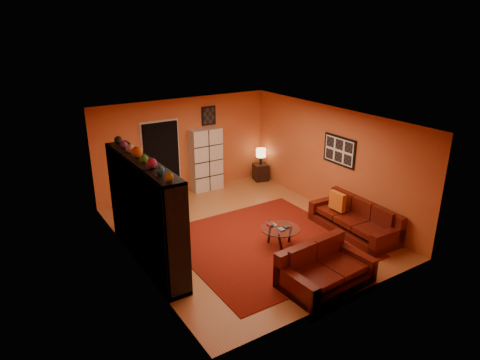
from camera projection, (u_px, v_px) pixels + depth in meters
floor at (245, 232)px, 9.67m from camera, size 6.00×6.00×0.00m
ceiling at (245, 119)px, 8.76m from camera, size 6.00×6.00×0.00m
wall_back at (185, 146)px, 11.59m from camera, size 6.00×0.00×6.00m
wall_front at (347, 233)px, 6.85m from camera, size 6.00×0.00×6.00m
wall_left at (133, 203)px, 7.96m from camera, size 0.00×6.00×6.00m
wall_right at (330, 159)px, 10.47m from camera, size 0.00×6.00×6.00m
rug at (266, 243)px, 9.17m from camera, size 3.60×3.60×0.01m
doorway at (162, 160)px, 11.31m from camera, size 0.95×0.10×2.04m
wall_art_right at (339, 151)px, 10.12m from camera, size 0.03×1.00×0.70m
wall_art_back at (209, 116)px, 11.69m from camera, size 0.42×0.03×0.52m
entertainment_unit at (145, 212)px, 8.16m from camera, size 0.45×3.00×2.10m
tv at (147, 214)px, 8.25m from camera, size 0.94×0.12×0.54m
sofa at (356, 220)px, 9.60m from camera, size 0.95×2.15×0.85m
loveseat at (322, 269)px, 7.72m from camera, size 1.71×1.09×0.85m
throw_pillow at (337, 201)px, 9.74m from camera, size 0.12×0.42×0.42m
coffee_table at (280, 230)px, 8.95m from camera, size 0.82×0.82×0.41m
storage_cabinet at (206, 160)px, 11.85m from camera, size 0.88×0.40×1.75m
bowl_chair at (147, 201)px, 10.58m from camera, size 0.71×0.71×0.58m
side_table at (261, 172)px, 12.75m from camera, size 0.49×0.49×0.50m
table_lamp at (261, 153)px, 12.55m from camera, size 0.28×0.28×0.47m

